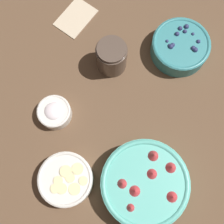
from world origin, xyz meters
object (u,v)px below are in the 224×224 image
(jar_chocolate, at_px, (112,57))
(bowl_bananas, at_px, (66,179))
(bowl_strawberries, at_px, (145,184))
(bowl_cream, at_px, (54,112))
(bowl_blueberries, at_px, (180,47))

(jar_chocolate, bearing_deg, bowl_bananas, -179.76)
(bowl_strawberries, height_order, bowl_bananas, bowl_strawberries)
(bowl_bananas, bearing_deg, bowl_cream, 31.79)
(bowl_cream, height_order, jar_chocolate, jar_chocolate)
(bowl_strawberries, distance_m, bowl_blueberries, 0.43)
(bowl_blueberries, height_order, bowl_bananas, bowl_blueberries)
(bowl_bananas, xyz_separation_m, bowl_cream, (0.17, 0.10, -0.00))
(bowl_bananas, relative_size, jar_chocolate, 1.40)
(bowl_strawberries, bearing_deg, jar_chocolate, 33.38)
(bowl_bananas, relative_size, bowl_cream, 1.54)
(bowl_cream, relative_size, jar_chocolate, 0.91)
(bowl_blueberries, bearing_deg, jar_chocolate, 121.00)
(bowl_blueberries, bearing_deg, bowl_strawberries, -176.74)
(bowl_blueberries, relative_size, bowl_bananas, 1.18)
(bowl_strawberries, distance_m, jar_chocolate, 0.38)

